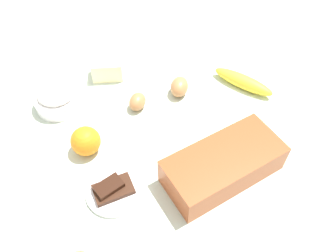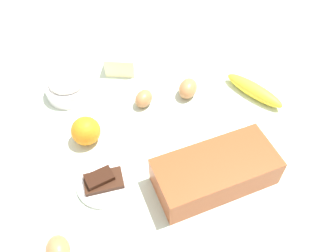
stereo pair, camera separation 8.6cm
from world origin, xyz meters
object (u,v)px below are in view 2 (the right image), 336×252
orange_fruit (86,131)px  egg_near_butter (144,99)px  butter_block (121,63)px  chocolate_plate (104,182)px  flour_bowl (68,86)px  egg_beside_bowl (188,88)px  banana (254,90)px  loaf_pan (215,171)px  egg_loose (58,250)px

orange_fruit → egg_near_butter: 0.19m
butter_block → chocolate_plate: (0.10, 0.40, -0.02)m
egg_near_butter → chocolate_plate: size_ratio=0.47×
butter_block → chocolate_plate: 0.41m
butter_block → egg_near_butter: size_ratio=1.48×
flour_bowl → egg_near_butter: 0.22m
orange_fruit → egg_beside_bowl: (-0.30, -0.10, -0.01)m
banana → chocolate_plate: banana is taller
loaf_pan → flour_bowl: size_ratio=2.25×
flour_bowl → egg_beside_bowl: (-0.34, 0.08, -0.01)m
egg_loose → flour_bowl: bearing=-95.4°
butter_block → egg_beside_bowl: bearing=138.4°
orange_fruit → chocolate_plate: 0.15m
flour_bowl → egg_beside_bowl: bearing=165.9°
butter_block → egg_loose: bearing=68.9°
butter_block → egg_loose: size_ratio=1.46×
banana → egg_loose: bearing=30.9°
loaf_pan → orange_fruit: size_ratio=3.95×
orange_fruit → egg_near_butter: bearing=-150.8°
egg_beside_bowl → egg_loose: egg_beside_bowl is taller
loaf_pan → flour_bowl: bearing=-58.8°
banana → egg_loose: size_ratio=3.08×
flour_bowl → orange_fruit: (-0.04, 0.19, 0.01)m
loaf_pan → egg_loose: 0.37m
flour_bowl → banana: bearing=165.9°
loaf_pan → butter_block: 0.48m
banana → chocolate_plate: size_ratio=1.46×
banana → flour_bowl: bearing=-14.1°
egg_near_butter → egg_loose: size_ratio=0.98×
egg_near_butter → egg_beside_bowl: egg_beside_bowl is taller
flour_bowl → chocolate_plate: (-0.06, 0.33, -0.02)m
chocolate_plate → flour_bowl: bearing=-79.4°
flour_bowl → butter_block: 0.18m
orange_fruit → butter_block: orange_fruit is taller
flour_bowl → orange_fruit: 0.19m
egg_near_butter → egg_loose: bearing=56.8°
flour_bowl → butter_block: flour_bowl is taller
loaf_pan → banana: bearing=-138.2°
orange_fruit → butter_block: size_ratio=0.83×
egg_loose → chocolate_plate: (-0.11, -0.14, -0.01)m
butter_block → egg_near_butter: 0.17m
egg_near_butter → flour_bowl: bearing=-24.2°
loaf_pan → orange_fruit: (0.28, -0.20, -0.00)m
egg_near_butter → chocolate_plate: 0.28m
egg_loose → loaf_pan: bearing=-165.8°
orange_fruit → egg_beside_bowl: size_ratio=1.06×
egg_beside_bowl → flour_bowl: bearing=-14.1°
egg_beside_bowl → egg_loose: 0.54m
butter_block → egg_near_butter: (-0.04, 0.16, -0.01)m
orange_fruit → egg_loose: (0.08, 0.29, -0.01)m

